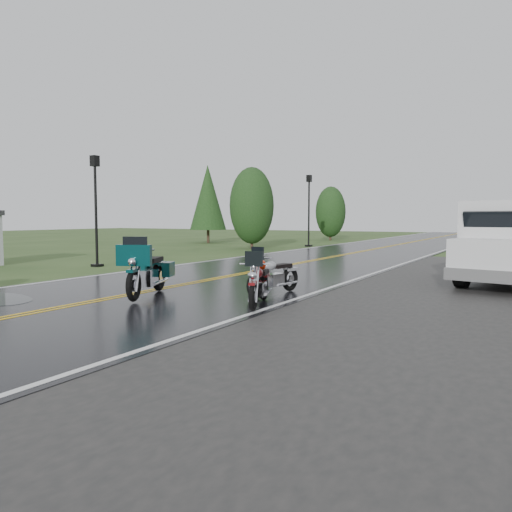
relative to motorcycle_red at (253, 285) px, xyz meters
The scene contains 11 objects.
ground 3.81m from the motorcycle_red, behind, with size 120.00×120.00×0.00m, color #2D471E.
road 10.49m from the motorcycle_red, 111.01° to the left, with size 8.00×100.00×0.04m, color black.
motorcycle_red is the anchor object (origin of this frame).
motorcycle_teal 2.85m from the motorcycle_red, behind, with size 0.89×2.44×1.44m, color #043131, non-canonical shape.
motorcycle_silver 1.72m from the motorcycle_red, 118.57° to the left, with size 0.71×1.96×1.16m, color #9A9BA1, non-canonical shape.
van_white 6.67m from the motorcycle_red, 62.35° to the left, with size 2.30×6.14×2.41m, color silver, non-canonical shape.
lamp_post_near_left 11.54m from the motorcycle_red, 152.42° to the left, with size 0.37×0.37×4.34m, color black, non-canonical shape.
lamp_post_far_left 23.58m from the motorcycle_red, 111.19° to the left, with size 0.41×0.41×4.76m, color black, non-canonical shape.
tree_left_mid 21.04m from the motorcycle_red, 120.42° to the left, with size 2.74×2.74×4.28m, color #1E3D19, non-canonical shape.
tree_left_far 33.12m from the motorcycle_red, 108.79° to the left, with size 2.52×2.52×3.88m, color #1E3D19, non-canonical shape.
pine_left_far 28.43m from the motorcycle_red, 127.13° to the left, with size 2.75×2.75×5.74m, color #1E3D19, non-canonical shape.
Camera 1 is at (8.66, -8.20, 1.90)m, focal length 35.00 mm.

